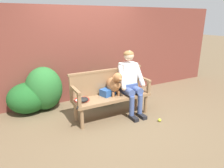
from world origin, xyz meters
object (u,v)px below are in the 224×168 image
object	(u,v)px
tennis_racket	(82,100)
sports_bag	(108,92)
garden_bench	(112,99)
dog_on_bench	(114,84)
person_seated	(130,80)
tennis_ball	(160,120)
baseball_glove	(83,100)

from	to	relation	value
tennis_racket	sports_bag	world-z (taller)	sports_bag
garden_bench	dog_on_bench	distance (m)	0.32
dog_on_bench	tennis_racket	bearing A→B (deg)	176.53
person_seated	tennis_racket	xyz separation A→B (m)	(-1.03, 0.05, -0.26)
dog_on_bench	sports_bag	world-z (taller)	dog_on_bench
garden_bench	sports_bag	bearing A→B (deg)	129.35
tennis_racket	tennis_ball	world-z (taller)	tennis_racket
tennis_racket	tennis_ball	bearing A→B (deg)	-27.09
tennis_racket	baseball_glove	bearing A→B (deg)	-88.80
person_seated	tennis_ball	distance (m)	0.99
tennis_ball	baseball_glove	bearing A→B (deg)	155.15
garden_bench	tennis_ball	world-z (taller)	garden_bench
tennis_racket	sports_bag	bearing A→B (deg)	2.91
garden_bench	person_seated	size ratio (longest dim) A/B	1.20
garden_bench	baseball_glove	world-z (taller)	baseball_glove
baseball_glove	tennis_ball	distance (m)	1.55
dog_on_bench	baseball_glove	bearing A→B (deg)	-177.92
person_seated	sports_bag	distance (m)	0.52
dog_on_bench	baseball_glove	xyz separation A→B (m)	(-0.68, -0.02, -0.20)
sports_bag	person_seated	bearing A→B (deg)	-10.05
tennis_racket	person_seated	bearing A→B (deg)	-3.01
dog_on_bench	tennis_racket	xyz separation A→B (m)	(-0.68, 0.04, -0.24)
tennis_ball	person_seated	bearing A→B (deg)	115.99
person_seated	baseball_glove	bearing A→B (deg)	-179.36
garden_bench	baseball_glove	bearing A→B (deg)	-178.03
dog_on_bench	tennis_ball	world-z (taller)	dog_on_bench
person_seated	sports_bag	bearing A→B (deg)	169.95
tennis_ball	garden_bench	bearing A→B (deg)	138.15
garden_bench	baseball_glove	distance (m)	0.63
dog_on_bench	sports_bag	distance (m)	0.22
person_seated	tennis_ball	world-z (taller)	person_seated
tennis_racket	baseball_glove	world-z (taller)	baseball_glove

